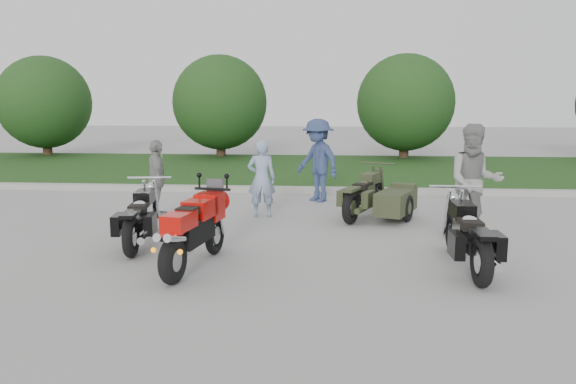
# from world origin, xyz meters

# --- Properties ---
(ground) EXTENTS (80.00, 80.00, 0.00)m
(ground) POSITION_xyz_m (0.00, 0.00, 0.00)
(ground) COLOR #A2A29C
(ground) RESTS_ON ground
(curb) EXTENTS (60.00, 0.30, 0.15)m
(curb) POSITION_xyz_m (0.00, 6.00, 0.07)
(curb) COLOR #A29F98
(curb) RESTS_ON ground
(grass_strip) EXTENTS (60.00, 8.00, 0.14)m
(grass_strip) POSITION_xyz_m (0.00, 10.15, 0.07)
(grass_strip) COLOR #2A531C
(grass_strip) RESTS_ON ground
(tree_far_left) EXTENTS (3.60, 3.60, 4.00)m
(tree_far_left) POSITION_xyz_m (-10.00, 13.50, 2.19)
(tree_far_left) COLOR #3F2B1C
(tree_far_left) RESTS_ON ground
(tree_mid_left) EXTENTS (3.60, 3.60, 4.00)m
(tree_mid_left) POSITION_xyz_m (-3.00, 13.50, 2.19)
(tree_mid_left) COLOR #3F2B1C
(tree_mid_left) RESTS_ON ground
(tree_mid_right) EXTENTS (3.60, 3.60, 4.00)m
(tree_mid_right) POSITION_xyz_m (4.00, 13.50, 2.19)
(tree_mid_right) COLOR #3F2B1C
(tree_mid_right) RESTS_ON ground
(sportbike_red) EXTENTS (0.58, 2.05, 0.98)m
(sportbike_red) POSITION_xyz_m (-0.55, -0.49, 0.57)
(sportbike_red) COLOR black
(sportbike_red) RESTS_ON ground
(cruiser_left) EXTENTS (0.53, 2.19, 0.84)m
(cruiser_left) POSITION_xyz_m (-1.71, 0.67, 0.43)
(cruiser_left) COLOR black
(cruiser_left) RESTS_ON ground
(cruiser_right) EXTENTS (0.39, 2.28, 0.88)m
(cruiser_right) POSITION_xyz_m (3.23, -0.24, 0.45)
(cruiser_right) COLOR black
(cruiser_right) RESTS_ON ground
(cruiser_sidecar) EXTENTS (1.56, 2.09, 0.85)m
(cruiser_sidecar) POSITION_xyz_m (2.33, 3.01, 0.40)
(cruiser_sidecar) COLOR black
(cruiser_sidecar) RESTS_ON ground
(person_stripe) EXTENTS (0.59, 0.41, 1.55)m
(person_stripe) POSITION_xyz_m (-0.06, 3.08, 0.77)
(person_stripe) COLOR #8899B9
(person_stripe) RESTS_ON ground
(person_grey) EXTENTS (0.99, 0.80, 1.94)m
(person_grey) POSITION_xyz_m (3.75, 1.68, 0.97)
(person_grey) COLOR gray
(person_grey) RESTS_ON ground
(person_denim) EXTENTS (1.37, 1.36, 1.90)m
(person_denim) POSITION_xyz_m (1.00, 4.88, 0.95)
(person_denim) COLOR navy
(person_denim) RESTS_ON ground
(person_back) EXTENTS (0.70, 0.98, 1.55)m
(person_back) POSITION_xyz_m (-2.12, 2.83, 0.77)
(person_back) COLOR gray
(person_back) RESTS_ON ground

